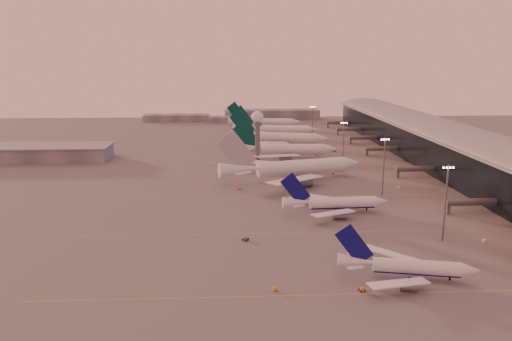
{
  "coord_description": "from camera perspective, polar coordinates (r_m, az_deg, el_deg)",
  "views": [
    {
      "loc": [
        -9.17,
        -147.56,
        57.17
      ],
      "look_at": [
        1.65,
        68.42,
        8.42
      ],
      "focal_mm": 35.0,
      "sensor_mm": 36.0,
      "label": 1
    }
  ],
  "objects": [
    {
      "name": "mast_d",
      "position": [
        354.9,
        6.46,
        5.59
      ],
      "size": [
        3.6,
        0.56,
        25.0
      ],
      "color": "#5A5D62",
      "rests_on": "ground"
    },
    {
      "name": "gsv_tug_hangar",
      "position": [
        315.95,
        8.95,
        2.22
      ],
      "size": [
        4.08,
        3.31,
        1.01
      ],
      "color": "gold",
      "rests_on": "ground"
    },
    {
      "name": "mast_c",
      "position": [
        267.82,
        9.95,
        3.18
      ],
      "size": [
        3.6,
        0.56,
        25.0
      ],
      "color": "#5A5D62",
      "rests_on": "ground"
    },
    {
      "name": "mast_a",
      "position": [
        167.85,
        20.87,
        -3.15
      ],
      "size": [
        3.6,
        0.56,
        25.0
      ],
      "color": "#5A5D62",
      "rests_on": "ground"
    },
    {
      "name": "greentail_c",
      "position": [
        371.52,
        2.25,
        4.49
      ],
      "size": [
        64.26,
        51.54,
        23.45
      ],
      "color": "white",
      "rests_on": "ground"
    },
    {
      "name": "gsv_tug_mid",
      "position": [
        161.4,
        -1.19,
        -7.84
      ],
      "size": [
        4.21,
        3.66,
        1.03
      ],
      "color": "#585B5D",
      "rests_on": "ground"
    },
    {
      "name": "radar_tower",
      "position": [
        270.38,
        0.16,
        5.01
      ],
      "size": [
        6.4,
        6.4,
        31.1
      ],
      "color": "#5A5D62",
      "rests_on": "ground"
    },
    {
      "name": "hangar",
      "position": [
        312.68,
        -23.59,
        1.9
      ],
      "size": [
        82.0,
        27.0,
        8.5
      ],
      "color": "slate",
      "rests_on": "ground"
    },
    {
      "name": "gsv_catering_a",
      "position": [
        175.53,
        24.71,
        -6.88
      ],
      "size": [
        4.88,
        3.1,
        3.71
      ],
      "color": "white",
      "rests_on": "ground"
    },
    {
      "name": "gsv_truck_a",
      "position": [
        128.73,
        2.26,
        -13.16
      ],
      "size": [
        5.19,
        4.0,
        2.0
      ],
      "color": "gold",
      "rests_on": "ground"
    },
    {
      "name": "greentail_d",
      "position": [
        417.23,
        0.97,
        5.37
      ],
      "size": [
        61.31,
        49.32,
        22.28
      ],
      "color": "white",
      "rests_on": "ground"
    },
    {
      "name": "narrowbody_near",
      "position": [
        139.76,
        16.81,
        -10.7
      ],
      "size": [
        36.73,
        29.01,
        14.54
      ],
      "color": "white",
      "rests_on": "ground"
    },
    {
      "name": "gsv_tug_far",
      "position": [
        251.62,
        4.71,
        -0.35
      ],
      "size": [
        3.96,
        3.83,
        0.99
      ],
      "color": "white",
      "rests_on": "ground"
    },
    {
      "name": "gsv_truck_c",
      "position": [
        222.25,
        -1.89,
        -1.92
      ],
      "size": [
        4.99,
        4.95,
        2.09
      ],
      "color": "gold",
      "rests_on": "ground"
    },
    {
      "name": "gsv_tug_near",
      "position": [
        131.32,
        12.02,
        -13.18
      ],
      "size": [
        2.54,
        3.47,
        0.89
      ],
      "color": "gold",
      "rests_on": "ground"
    },
    {
      "name": "mast_b",
      "position": [
        216.88,
        14.41,
        0.75
      ],
      "size": [
        3.6,
        0.56,
        25.0
      ],
      "color": "#5A5D62",
      "rests_on": "ground"
    },
    {
      "name": "terminal",
      "position": [
        286.82,
        21.28,
        2.47
      ],
      "size": [
        57.0,
        362.0,
        23.04
      ],
      "color": "black",
      "rests_on": "ground"
    },
    {
      "name": "taxiway_markings",
      "position": [
        215.03,
        7.74,
        -2.83
      ],
      "size": [
        180.0,
        185.25,
        0.02
      ],
      "color": "gold",
      "rests_on": "ground"
    },
    {
      "name": "ground",
      "position": [
        158.52,
        0.65,
        -8.44
      ],
      "size": [
        700.0,
        700.0,
        0.0
      ],
      "primitive_type": "plane",
      "color": "#5F5C5C",
      "rests_on": "ground"
    },
    {
      "name": "narrowbody_mid",
      "position": [
        190.81,
        9.04,
        -3.87
      ],
      "size": [
        41.24,
        32.89,
        16.11
      ],
      "color": "white",
      "rests_on": "ground"
    },
    {
      "name": "widebody_white",
      "position": [
        239.18,
        4.21,
        -0.07
      ],
      "size": [
        71.25,
        56.38,
        25.6
      ],
      "color": "white",
      "rests_on": "ground"
    },
    {
      "name": "gsv_catering_b",
      "position": [
        231.83,
        16.03,
        -1.53
      ],
      "size": [
        5.65,
        3.43,
        4.32
      ],
      "color": "white",
      "rests_on": "ground"
    },
    {
      "name": "gsv_truck_b",
      "position": [
        209.14,
        13.13,
        -3.18
      ],
      "size": [
        5.8,
        2.88,
        2.24
      ],
      "color": "white",
      "rests_on": "ground"
    },
    {
      "name": "distant_horizon",
      "position": [
        475.84,
        -1.44,
        6.27
      ],
      "size": [
        165.0,
        37.5,
        9.0
      ],
      "color": "slate",
      "rests_on": "ground"
    },
    {
      "name": "gsv_truck_d",
      "position": [
        276.03,
        -5.09,
        0.9
      ],
      "size": [
        3.1,
        4.92,
        1.87
      ],
      "color": "white",
      "rests_on": "ground"
    },
    {
      "name": "greentail_a",
      "position": [
        292.35,
        3.41,
        2.19
      ],
      "size": [
        61.11,
        49.27,
        22.18
      ],
      "color": "white",
      "rests_on": "ground"
    },
    {
      "name": "greentail_b",
      "position": [
        333.29,
        2.63,
        3.55
      ],
      "size": [
        64.79,
        51.67,
        24.02
      ],
      "color": "white",
      "rests_on": "ground"
    }
  ]
}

